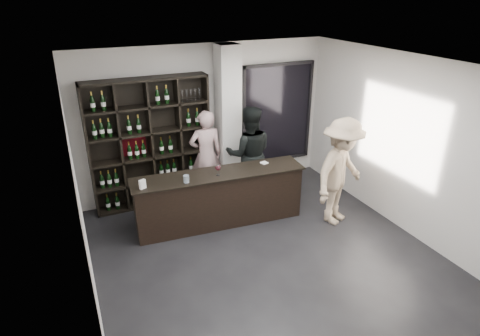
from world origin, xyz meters
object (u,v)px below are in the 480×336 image
tasting_counter (220,198)px  customer (341,172)px  wine_shelf (151,144)px  taster_pink (206,155)px  taster_black (249,154)px

tasting_counter → customer: 2.11m
wine_shelf → taster_pink: wine_shelf is taller
taster_black → customer: 1.76m
taster_black → customer: customer is taller
wine_shelf → customer: (2.76, -2.00, -0.25)m
tasting_counter → taster_black: taster_black is taller
wine_shelf → taster_black: (1.72, -0.58, -0.27)m
wine_shelf → customer: size_ratio=1.27×
customer → tasting_counter: bearing=134.5°
tasting_counter → taster_black: 1.16m
wine_shelf → customer: wine_shelf is taller
wine_shelf → taster_pink: 1.06m
wine_shelf → taster_black: 1.83m
taster_black → tasting_counter: bearing=56.5°
tasting_counter → customer: (1.91, -0.78, 0.46)m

